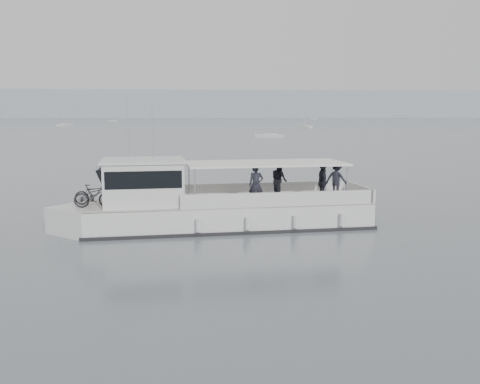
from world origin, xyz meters
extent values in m
plane|color=slate|center=(0.00, 0.00, 0.00)|extent=(1400.00, 1400.00, 0.00)
cube|color=#939EA8|center=(0.00, 560.00, 14.00)|extent=(1400.00, 90.00, 28.00)
cube|color=silver|center=(-5.20, 2.46, 0.47)|extent=(12.77, 4.18, 1.36)
cube|color=silver|center=(-11.48, 2.05, 0.47)|extent=(3.40, 3.40, 1.36)
cube|color=beige|center=(-5.20, 2.46, 1.15)|extent=(12.77, 4.18, 0.06)
cube|color=black|center=(-5.20, 2.46, 0.05)|extent=(12.99, 4.32, 0.19)
cube|color=silver|center=(-3.43, 4.20, 1.47)|extent=(8.38, 0.66, 0.63)
cube|color=silver|center=(-3.21, 0.98, 1.47)|extent=(8.38, 0.66, 0.63)
cube|color=silver|center=(1.02, 2.88, 1.47)|extent=(0.33, 3.35, 0.63)
cube|color=silver|center=(-8.97, 2.21, 2.10)|extent=(3.53, 3.05, 1.89)
cube|color=black|center=(-10.59, 2.11, 2.25)|extent=(0.76, 2.65, 1.21)
cube|color=black|center=(-8.97, 2.21, 2.41)|extent=(3.33, 3.07, 0.73)
cube|color=silver|center=(-8.97, 2.21, 3.09)|extent=(3.76, 3.27, 0.10)
cube|color=white|center=(-3.53, 2.58, 2.88)|extent=(7.32, 3.61, 0.08)
cylinder|color=silver|center=(-6.78, 0.89, 2.02)|extent=(0.07, 0.07, 1.73)
cylinder|color=silver|center=(-6.97, 3.82, 2.02)|extent=(0.07, 0.07, 1.73)
cylinder|color=silver|center=(-0.08, 1.33, 2.02)|extent=(0.07, 0.07, 1.73)
cylinder|color=silver|center=(-0.28, 4.26, 2.02)|extent=(0.07, 0.07, 1.73)
cylinder|color=silver|center=(-9.66, 3.11, 4.46)|extent=(0.03, 0.03, 2.73)
cylinder|color=silver|center=(-8.50, 1.51, 4.25)|extent=(0.03, 0.03, 2.31)
cylinder|color=silver|center=(-6.65, 0.52, 0.52)|extent=(0.27, 0.27, 0.52)
cylinder|color=silver|center=(-4.56, 0.66, 0.52)|extent=(0.27, 0.27, 0.52)
cylinder|color=silver|center=(-2.46, 0.80, 0.52)|extent=(0.27, 0.27, 0.52)
cylinder|color=silver|center=(-0.37, 0.94, 0.52)|extent=(0.27, 0.27, 0.52)
imported|color=black|center=(-11.09, 2.49, 1.63)|extent=(1.84, 0.74, 0.94)
imported|color=black|center=(-11.03, 1.66, 1.65)|extent=(1.68, 0.58, 1.00)
imported|color=#23242F|center=(-4.09, 1.59, 2.03)|extent=(0.65, 0.43, 1.76)
imported|color=#23242F|center=(-2.74, 3.36, 2.03)|extent=(0.88, 1.01, 1.76)
imported|color=#23242F|center=(-0.98, 2.11, 2.03)|extent=(0.43, 1.03, 1.76)
imported|color=#23242F|center=(0.00, 3.23, 2.03)|extent=(1.29, 1.23, 1.76)
cube|color=silver|center=(92.68, 374.39, 0.30)|extent=(5.24, 5.13, 0.75)
cube|color=silver|center=(92.68, 374.39, 0.62)|extent=(2.48, 2.47, 0.45)
cube|color=silver|center=(-53.67, 201.25, 0.30)|extent=(5.10, 8.18, 0.75)
cube|color=silver|center=(-53.67, 201.25, 0.62)|extent=(3.01, 3.33, 0.45)
cylinder|color=silver|center=(-53.67, 201.25, 4.89)|extent=(0.08, 0.08, 8.58)
cube|color=silver|center=(-47.88, 312.37, 0.30)|extent=(5.89, 4.92, 0.75)
cube|color=silver|center=(-47.88, 312.37, 0.62)|extent=(2.63, 2.53, 0.45)
cylinder|color=silver|center=(-47.88, 312.37, 3.83)|extent=(0.08, 0.08, 6.47)
cube|color=silver|center=(11.39, 90.05, 0.30)|extent=(6.15, 4.80, 0.75)
cube|color=silver|center=(11.39, 90.05, 0.62)|extent=(2.68, 2.54, 0.45)
cylinder|color=silver|center=(11.39, 90.05, 3.92)|extent=(0.08, 0.08, 6.64)
cube|color=silver|center=(35.11, 159.03, 0.30)|extent=(4.28, 5.97, 0.75)
cube|color=silver|center=(35.11, 159.03, 0.62)|extent=(2.36, 2.53, 0.45)
cylinder|color=silver|center=(35.11, 159.03, 3.77)|extent=(0.08, 0.08, 6.35)
camera|label=1|loc=(-7.34, -21.26, 5.14)|focal=40.00mm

